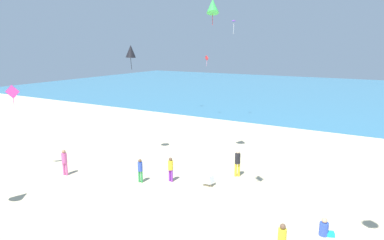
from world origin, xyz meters
The scene contains 14 objects.
ground_plane centered at (0.00, 10.00, 0.00)m, with size 120.00×120.00×0.00m, color beige.
ocean_water centered at (0.00, 57.60, 0.03)m, with size 120.00×60.00×0.05m, color teal.
beach_chair_far_right centered at (-0.42, 10.54, 0.28)m, with size 0.65×0.56×0.61m.
person_0 centered at (6.44, 8.27, 0.31)m, with size 0.74×0.55×0.83m.
person_1 centered at (-9.29, 7.36, 0.99)m, with size 0.43×0.43×1.72m.
person_2 centered at (0.46, 12.75, 1.01)m, with size 0.48×0.48×1.75m.
person_3 centered at (-4.32, 8.87, 0.87)m, with size 0.35×0.35×1.50m.
person_4 centered at (-2.78, 9.91, 0.89)m, with size 0.34×0.34×1.55m.
person_6 centered at (5.27, 5.45, 0.94)m, with size 0.45×0.45×1.63m.
kite_magenta centered at (-12.04, 6.13, 5.40)m, with size 0.76×0.52×1.29m.
kite_red centered at (-9.49, 27.55, 6.86)m, with size 0.59×0.33×1.20m.
kite_green centered at (-2.38, 14.62, 10.81)m, with size 1.25×1.35×1.83m.
kite_purple centered at (-6.27, 27.39, 10.76)m, with size 0.46×0.47×1.43m.
kite_black centered at (-7.63, 12.34, 7.85)m, with size 0.98×0.95×1.73m.
Camera 1 is at (7.96, -6.17, 8.20)m, focal length 31.11 mm.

